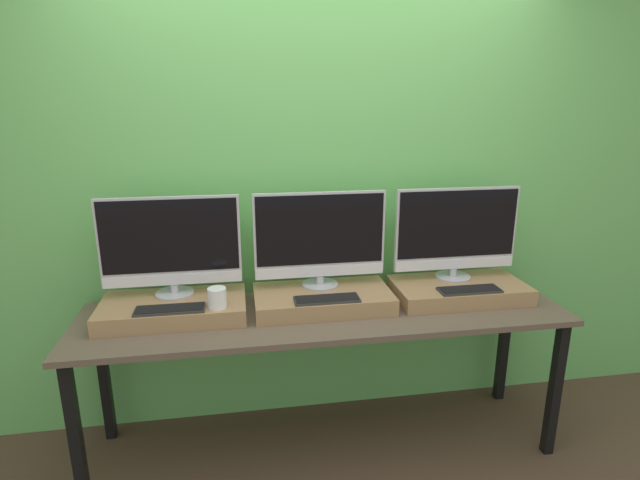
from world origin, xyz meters
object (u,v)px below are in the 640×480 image
keyboard_left (170,309)px  keyboard_center (327,299)px  keyboard_right (469,290)px  monitor_left (171,245)px  monitor_center (320,238)px  mug (217,298)px  monitor_right (456,232)px

keyboard_left → keyboard_center: bearing=0.0°
keyboard_center → keyboard_right: size_ratio=1.00×
monitor_left → keyboard_left: 0.33m
keyboard_left → monitor_left: bearing=90.0°
monitor_left → monitor_center: 0.74m
monitor_center → keyboard_left: bearing=-164.7°
monitor_left → monitor_center: (0.74, 0.00, 0.00)m
monitor_center → keyboard_center: bearing=-90.0°
monitor_left → keyboard_left: bearing=-90.0°
keyboard_center → mug: bearing=180.0°
keyboard_left → mug: size_ratio=3.28×
keyboard_center → monitor_left: bearing=164.7°
mug → monitor_center: 0.60m
monitor_left → keyboard_right: (1.49, -0.20, -0.26)m
monitor_left → mug: (0.22, -0.20, -0.21)m
keyboard_center → monitor_right: bearing=15.3°
monitor_left → keyboard_center: (0.74, -0.20, -0.26)m
monitor_center → monitor_right: 0.74m
mug → monitor_left: bearing=137.0°
mug → monitor_right: monitor_right is taller
keyboard_left → monitor_right: 1.52m
monitor_left → keyboard_right: bearing=-7.8°
keyboard_center → monitor_center: bearing=90.0°
keyboard_left → keyboard_right: (1.49, 0.00, 0.00)m
monitor_right → keyboard_left: bearing=-172.2°
keyboard_center → keyboard_left: bearing=180.0°
monitor_left → mug: size_ratio=6.95×
keyboard_center → keyboard_right: bearing=0.0°
monitor_center → keyboard_center: (0.00, -0.20, -0.26)m
monitor_center → monitor_right: (0.74, 0.00, 0.00)m
keyboard_center → monitor_right: monitor_right is taller
keyboard_center → keyboard_right: (0.74, 0.00, 0.00)m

